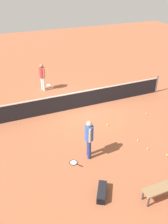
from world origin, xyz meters
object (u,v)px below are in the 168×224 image
(tennis_racket_far_player, at_px, (48,85))
(tennis_ball_stray_left, at_px, (107,125))
(tennis_ball_by_net, at_px, (167,155))
(tennis_ball_midcourt, at_px, (148,149))
(tennis_ball_near_player, at_px, (138,140))
(tennis_ball_stray_right, at_px, (146,114))
(courtside_bench, at_px, (164,188))
(player_near_side, at_px, (89,136))
(player_far_side, at_px, (42,75))
(equipment_bag, at_px, (102,193))
(tennis_racket_near_player, at_px, (74,163))

(tennis_racket_far_player, relative_size, tennis_ball_stray_left, 9.19)
(tennis_ball_by_net, bearing_deg, tennis_ball_stray_left, 113.01)
(tennis_ball_midcourt, xyz_separation_m, tennis_ball_stray_left, (-0.74, 2.26, 0.00))
(tennis_ball_near_player, xyz_separation_m, tennis_ball_stray_left, (-0.68, 1.61, 0.00))
(tennis_ball_stray_right, distance_m, courtside_bench, 5.36)
(tennis_ball_stray_left, bearing_deg, tennis_ball_near_player, -67.27)
(tennis_ball_stray_right, bearing_deg, tennis_ball_by_net, -110.51)
(player_near_side, relative_size, tennis_ball_near_player, 25.76)
(player_far_side, distance_m, tennis_ball_near_player, 7.29)
(tennis_ball_near_player, distance_m, tennis_ball_midcourt, 0.65)
(player_near_side, distance_m, equipment_bag, 2.21)
(tennis_racket_far_player, relative_size, tennis_ball_by_net, 9.19)
(tennis_racket_near_player, relative_size, tennis_ball_stray_left, 8.68)
(tennis_ball_midcourt, height_order, tennis_ball_stray_right, same)
(tennis_racket_near_player, relative_size, tennis_ball_near_player, 8.68)
(tennis_ball_stray_left, height_order, tennis_ball_stray_right, same)
(player_near_side, height_order, courtside_bench, player_near_side)
(tennis_racket_near_player, relative_size, courtside_bench, 0.38)
(player_far_side, height_order, tennis_ball_stray_right, player_far_side)
(tennis_ball_by_net, distance_m, tennis_ball_midcourt, 0.80)
(tennis_racket_near_player, bearing_deg, tennis_ball_by_net, -16.03)
(tennis_ball_by_net, xyz_separation_m, equipment_bag, (-3.37, -0.80, 0.11))
(tennis_ball_midcourt, bearing_deg, tennis_racket_far_player, 105.18)
(tennis_ball_by_net, bearing_deg, tennis_ball_near_player, 113.35)
(tennis_ball_stray_left, bearing_deg, equipment_bag, -120.05)
(player_near_side, height_order, tennis_racket_far_player, player_near_side)
(tennis_racket_far_player, bearing_deg, tennis_ball_by_net, -72.87)
(player_near_side, xyz_separation_m, player_far_side, (-0.12, 6.85, 0.00))
(tennis_ball_near_player, distance_m, tennis_ball_by_net, 1.39)
(tennis_ball_stray_left, bearing_deg, tennis_ball_stray_right, 3.69)
(player_far_side, distance_m, courtside_bench, 9.78)
(tennis_ball_stray_right, bearing_deg, tennis_racket_near_player, -157.44)
(tennis_racket_near_player, distance_m, courtside_bench, 3.43)
(equipment_bag, bearing_deg, courtside_bench, -23.06)
(courtside_bench, height_order, equipment_bag, courtside_bench)
(tennis_racket_far_player, distance_m, courtside_bench, 10.27)
(tennis_ball_near_player, bearing_deg, tennis_racket_far_player, 106.00)
(tennis_ball_near_player, height_order, equipment_bag, equipment_bag)
(player_far_side, height_order, tennis_racket_far_player, player_far_side)
(player_near_side, relative_size, tennis_ball_stray_left, 25.76)
(tennis_ball_stray_right, bearing_deg, player_near_side, -155.68)
(tennis_ball_stray_left, relative_size, tennis_ball_stray_right, 1.00)
(tennis_ball_near_player, height_order, tennis_ball_midcourt, same)
(player_near_side, distance_m, tennis_racket_far_player, 7.49)
(tennis_racket_near_player, xyz_separation_m, tennis_ball_stray_right, (4.80, 1.99, 0.02))
(tennis_racket_near_player, bearing_deg, tennis_ball_near_player, 4.20)
(tennis_racket_near_player, bearing_deg, player_far_side, 85.26)
(tennis_ball_near_player, relative_size, courtside_bench, 0.04)
(player_far_side, distance_m, tennis_ball_midcourt, 7.92)
(player_far_side, distance_m, equipment_bag, 8.89)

